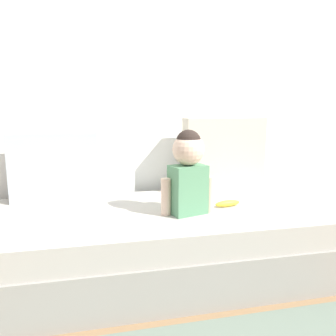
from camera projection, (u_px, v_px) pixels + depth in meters
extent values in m
plane|color=#93704C|center=(153.00, 273.00, 2.00)|extent=(12.00, 12.00, 0.00)
cube|color=white|center=(138.00, 70.00, 2.34)|extent=(5.32, 0.10, 2.54)
cube|color=#9C978F|center=(153.00, 253.00, 1.98)|extent=(2.12, 0.92, 0.26)
cube|color=#B7B2A8|center=(153.00, 222.00, 1.94)|extent=(2.06, 0.89, 0.15)
cube|color=#B2BCC6|center=(55.00, 167.00, 2.11)|extent=(0.55, 0.16, 0.44)
cube|color=beige|center=(223.00, 155.00, 2.35)|extent=(0.58, 0.16, 0.53)
cube|color=#568E66|center=(188.00, 190.00, 1.84)|extent=(0.23, 0.18, 0.28)
sphere|color=beige|center=(188.00, 149.00, 1.80)|extent=(0.18, 0.18, 0.18)
sphere|color=#2D231E|center=(188.00, 142.00, 1.79)|extent=(0.14, 0.14, 0.14)
cylinder|color=beige|center=(166.00, 197.00, 1.82)|extent=(0.06, 0.06, 0.21)
cylinder|color=beige|center=(209.00, 194.00, 1.88)|extent=(0.06, 0.06, 0.21)
ellipsoid|color=yellow|center=(228.00, 203.00, 1.99)|extent=(0.17, 0.07, 0.04)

